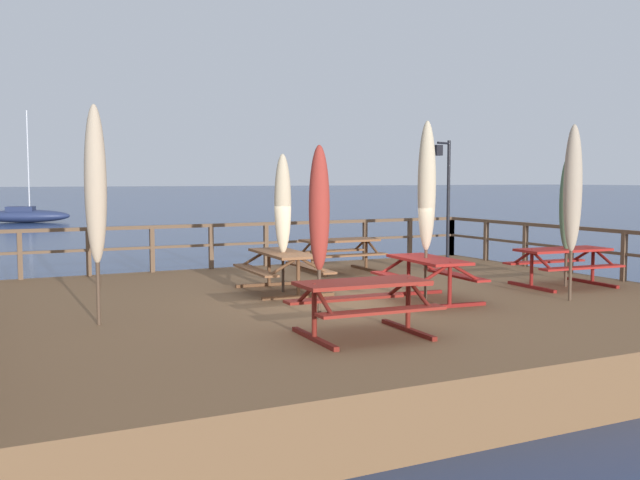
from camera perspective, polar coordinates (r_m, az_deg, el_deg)
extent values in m
plane|color=navy|center=(13.56, 1.54, -8.08)|extent=(600.00, 600.00, 0.00)
cube|color=brown|center=(13.47, 1.55, -6.31)|extent=(13.11, 10.75, 0.85)
cube|color=brown|center=(18.03, -6.31, 1.20)|extent=(12.81, 0.09, 0.08)
cube|color=brown|center=(18.06, -6.30, -0.30)|extent=(12.81, 0.07, 0.06)
cube|color=brown|center=(17.00, -22.25, -1.12)|extent=(0.10, 0.10, 1.05)
cube|color=brown|center=(17.16, -17.51, -0.93)|extent=(0.10, 0.10, 1.05)
cube|color=brown|center=(17.44, -12.89, -0.74)|extent=(0.10, 0.10, 1.05)
cube|color=brown|center=(17.83, -8.44, -0.56)|extent=(0.10, 0.10, 1.05)
cube|color=brown|center=(18.32, -4.21, -0.38)|extent=(0.10, 0.10, 1.05)
cube|color=brown|center=(18.91, -0.22, -0.21)|extent=(0.10, 0.10, 1.05)
cube|color=brown|center=(19.58, 3.51, -0.04)|extent=(0.10, 0.10, 1.05)
cube|color=brown|center=(20.33, 6.98, 0.11)|extent=(0.10, 0.10, 1.05)
cube|color=brown|center=(21.15, 10.19, 0.25)|extent=(0.10, 0.10, 1.05)
cube|color=brown|center=(17.24, 20.68, 0.76)|extent=(0.09, 10.45, 0.08)
cube|color=brown|center=(17.27, 20.63, -0.81)|extent=(0.07, 10.45, 0.06)
cube|color=brown|center=(16.78, 22.50, -1.20)|extent=(0.10, 0.10, 1.05)
cube|color=brown|center=(17.79, 18.86, -0.77)|extent=(0.10, 0.10, 1.05)
cube|color=brown|center=(18.86, 15.63, -0.40)|extent=(0.10, 0.10, 1.05)
cube|color=brown|center=(19.98, 12.75, -0.06)|extent=(0.10, 0.10, 1.05)
cube|color=brown|center=(21.15, 10.19, 0.25)|extent=(0.10, 0.10, 1.05)
cube|color=brown|center=(14.08, -2.91, -1.03)|extent=(0.90, 2.06, 0.05)
cube|color=brown|center=(14.32, -0.79, -2.14)|extent=(0.42, 2.02, 0.04)
cube|color=brown|center=(13.94, -5.07, -2.35)|extent=(0.42, 2.02, 0.04)
cube|color=brown|center=(13.41, -1.69, -4.38)|extent=(1.40, 0.18, 0.06)
cylinder|color=brown|center=(13.36, -1.70, -2.94)|extent=(0.07, 0.07, 0.74)
cylinder|color=brown|center=(13.44, -0.59, -1.95)|extent=(0.63, 0.10, 0.37)
cylinder|color=brown|center=(13.24, -2.83, -2.06)|extent=(0.63, 0.10, 0.37)
cube|color=brown|center=(14.94, -3.97, -3.45)|extent=(1.40, 0.18, 0.06)
cylinder|color=brown|center=(14.90, -3.98, -2.15)|extent=(0.07, 0.07, 0.74)
cylinder|color=brown|center=(14.97, -2.97, -1.27)|extent=(0.63, 0.10, 0.37)
cylinder|color=brown|center=(14.79, -5.01, -1.36)|extent=(0.63, 0.10, 0.37)
cube|color=maroon|center=(15.57, 18.35, -0.72)|extent=(1.96, 0.89, 0.05)
cube|color=maroon|center=(15.18, 19.70, -2.03)|extent=(1.93, 0.41, 0.04)
cube|color=maroon|center=(16.02, 17.01, -1.61)|extent=(1.93, 0.41, 0.04)
cube|color=maroon|center=(15.16, 16.06, -3.51)|extent=(0.18, 1.40, 0.06)
cylinder|color=maroon|center=(15.11, 16.09, -2.23)|extent=(0.07, 0.07, 0.74)
cylinder|color=maroon|center=(14.87, 16.78, -1.51)|extent=(0.10, 0.63, 0.37)
cylinder|color=maroon|center=(15.30, 15.45, -1.30)|extent=(0.10, 0.63, 0.37)
cube|color=maroon|center=(16.16, 20.36, -3.11)|extent=(0.18, 1.40, 0.06)
cylinder|color=maroon|center=(16.12, 20.39, -1.92)|extent=(0.07, 0.07, 0.74)
cylinder|color=maroon|center=(15.90, 21.10, -1.23)|extent=(0.10, 0.63, 0.37)
cylinder|color=maroon|center=(16.30, 19.74, -1.05)|extent=(0.10, 0.63, 0.37)
cube|color=brown|center=(17.08, 1.54, -0.02)|extent=(1.78, 0.80, 0.05)
cube|color=brown|center=(16.61, 2.42, -1.19)|extent=(1.77, 0.32, 0.04)
cube|color=brown|center=(17.60, 0.71, -0.85)|extent=(1.77, 0.32, 0.04)
cube|color=brown|center=(16.84, -0.60, -2.51)|extent=(0.11, 1.40, 0.06)
cylinder|color=brown|center=(16.80, -0.60, -1.36)|extent=(0.07, 0.07, 0.74)
cylinder|color=brown|center=(16.53, -0.19, -0.69)|extent=(0.07, 0.63, 0.37)
cylinder|color=brown|center=(17.04, -0.99, -0.53)|extent=(0.07, 0.63, 0.37)
cube|color=brown|center=(17.48, 3.60, -2.25)|extent=(0.11, 1.40, 0.06)
cylinder|color=brown|center=(17.44, 3.60, -1.14)|extent=(0.07, 0.07, 0.74)
cylinder|color=brown|center=(17.18, 4.06, -0.50)|extent=(0.07, 0.63, 0.37)
cylinder|color=brown|center=(17.66, 3.16, -0.35)|extent=(0.07, 0.63, 0.37)
cube|color=maroon|center=(10.09, 3.33, -3.33)|extent=(1.84, 0.84, 0.05)
cube|color=maroon|center=(9.65, 4.85, -5.52)|extent=(1.82, 0.36, 0.04)
cube|color=maroon|center=(10.63, 1.93, -4.55)|extent=(1.82, 0.36, 0.04)
cube|color=maroon|center=(9.91, -0.44, -7.65)|extent=(0.15, 1.40, 0.06)
cylinder|color=maroon|center=(9.84, -0.45, -5.71)|extent=(0.07, 0.07, 0.74)
cylinder|color=maroon|center=(9.55, 0.23, -4.69)|extent=(0.09, 0.63, 0.37)
cylinder|color=maroon|center=(10.06, -1.09, -4.22)|extent=(0.09, 0.63, 0.37)
cube|color=maroon|center=(10.56, 6.83, -6.91)|extent=(0.15, 1.40, 0.06)
cylinder|color=maroon|center=(10.49, 6.85, -5.09)|extent=(0.07, 0.07, 0.74)
cylinder|color=maroon|center=(10.22, 7.66, -4.11)|extent=(0.09, 0.63, 0.37)
cylinder|color=maroon|center=(10.70, 6.09, -3.70)|extent=(0.09, 0.63, 0.37)
cube|color=maroon|center=(13.11, 8.40, -1.51)|extent=(0.92, 1.87, 0.05)
cube|color=maroon|center=(13.43, 10.46, -2.68)|extent=(0.44, 1.82, 0.04)
cube|color=maroon|center=(12.88, 6.22, -2.94)|extent=(0.44, 1.82, 0.04)
cube|color=maroon|center=(12.59, 10.00, -5.05)|extent=(1.40, 0.21, 0.06)
cylinder|color=maroon|center=(12.54, 10.03, -3.52)|extent=(0.07, 0.07, 0.74)
cylinder|color=maroon|center=(12.66, 11.12, -2.45)|extent=(0.63, 0.11, 0.37)
cylinder|color=maroon|center=(12.37, 8.93, -2.59)|extent=(0.63, 0.11, 0.37)
cube|color=maroon|center=(13.83, 6.87, -4.13)|extent=(1.40, 0.21, 0.06)
cylinder|color=maroon|center=(13.78, 6.88, -2.74)|extent=(0.07, 0.07, 0.74)
cylinder|color=maroon|center=(13.89, 7.91, -1.78)|extent=(0.63, 0.11, 0.37)
cylinder|color=maroon|center=(13.63, 5.86, -1.88)|extent=(0.63, 0.11, 0.37)
cylinder|color=#4C3828|center=(13.98, -2.90, 1.00)|extent=(0.06, 0.06, 2.49)
ellipsoid|color=#CCB793|center=(13.96, -2.91, 2.81)|extent=(0.32, 0.32, 1.89)
cylinder|color=#7A6E58|center=(13.96, -2.90, 2.23)|extent=(0.21, 0.21, 0.05)
cone|color=#4C3828|center=(13.95, -2.92, 6.40)|extent=(0.10, 0.10, 0.14)
cylinder|color=#4C3828|center=(15.51, 18.60, 1.11)|extent=(0.06, 0.06, 2.48)
ellipsoid|color=#4C704C|center=(15.49, 18.65, 2.73)|extent=(0.32, 0.32, 1.89)
cylinder|color=#2D432D|center=(15.49, 18.63, 2.21)|extent=(0.21, 0.21, 0.05)
cone|color=#4C3828|center=(15.49, 18.73, 5.95)|extent=(0.10, 0.10, 0.14)
cylinder|color=#4C3828|center=(11.26, -16.95, 1.38)|extent=(0.06, 0.06, 3.07)
ellipsoid|color=tan|center=(11.25, -17.02, 4.14)|extent=(0.32, 0.32, 2.33)
cylinder|color=#71614F|center=(11.25, -17.00, 3.25)|extent=(0.21, 0.21, 0.05)
cone|color=#4C3828|center=(11.29, -17.15, 9.53)|extent=(0.10, 0.10, 0.14)
cylinder|color=#4C3828|center=(15.40, -16.89, 1.69)|extent=(0.06, 0.06, 2.78)
ellipsoid|color=#4C704C|center=(15.39, -16.94, 3.52)|extent=(0.32, 0.32, 2.11)
cylinder|color=#2D432D|center=(15.39, -16.92, 2.93)|extent=(0.21, 0.21, 0.05)
cone|color=#4C3828|center=(15.40, -17.02, 7.13)|extent=(0.10, 0.10, 0.14)
cylinder|color=#4C3828|center=(13.10, 8.25, 1.83)|extent=(0.06, 0.06, 3.00)
ellipsoid|color=#CCB793|center=(13.08, 8.28, 4.16)|extent=(0.32, 0.32, 2.28)
cylinder|color=#7A6E58|center=(13.09, 8.27, 3.41)|extent=(0.21, 0.21, 0.05)
cone|color=#4C3828|center=(13.12, 8.34, 8.71)|extent=(0.10, 0.10, 0.14)
cylinder|color=#4C3828|center=(11.24, -0.06, 0.20)|extent=(0.06, 0.06, 2.53)
ellipsoid|color=#A33328|center=(11.21, -0.06, 2.49)|extent=(0.32, 0.32, 1.92)
cylinder|color=maroon|center=(11.22, -0.06, 1.75)|extent=(0.21, 0.21, 0.05)
cone|color=#4C3828|center=(11.21, -0.06, 7.03)|extent=(0.10, 0.10, 0.14)
cylinder|color=#4C3828|center=(13.69, 18.95, 1.62)|extent=(0.06, 0.06, 2.95)
ellipsoid|color=tan|center=(13.67, 19.01, 3.81)|extent=(0.32, 0.32, 2.24)
cylinder|color=#685B4C|center=(13.67, 18.99, 3.10)|extent=(0.21, 0.21, 0.05)
cone|color=#4C3828|center=(13.70, 19.13, 8.08)|extent=(0.10, 0.10, 0.14)
cylinder|color=black|center=(20.33, 9.92, 3.10)|extent=(0.09, 0.09, 3.20)
cylinder|color=black|center=(20.11, 9.56, 7.42)|extent=(0.54, 0.25, 0.06)
cube|color=black|center=(19.88, 9.11, 6.89)|extent=(0.20, 0.20, 0.28)
sphere|color=#F4E08C|center=(19.88, 9.11, 6.89)|extent=(0.14, 0.14, 0.14)
ellipsoid|color=navy|center=(54.93, -21.88, 1.73)|extent=(6.22, 3.52, 0.90)
cube|color=#202949|center=(54.98, -22.20, 2.24)|extent=(2.06, 1.61, 0.36)
cylinder|color=silver|center=(54.81, -21.70, 5.68)|extent=(0.10, 0.10, 7.00)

